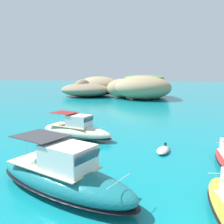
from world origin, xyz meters
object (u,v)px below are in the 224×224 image
object	(u,v)px
motorboat_cream	(76,130)
islet_small	(92,88)
motorboat_teal	(63,176)
dinghy_tender	(163,150)
islet_large	(142,88)

from	to	relation	value
motorboat_cream	islet_small	bearing A→B (deg)	106.10
islet_small	motorboat_teal	size ratio (longest dim) A/B	1.80
islet_small	dinghy_tender	xyz separation A→B (m)	(24.68, -53.43, -2.44)
dinghy_tender	motorboat_cream	bearing A→B (deg)	164.09
motorboat_cream	islet_large	bearing A→B (deg)	87.08
dinghy_tender	islet_small	bearing A→B (deg)	114.79
islet_large	dinghy_tender	size ratio (longest dim) A/B	8.30
motorboat_cream	dinghy_tender	size ratio (longest dim) A/B	3.43
motorboat_teal	dinghy_tender	distance (m)	11.34
motorboat_cream	dinghy_tender	bearing A→B (deg)	-15.91
motorboat_teal	motorboat_cream	world-z (taller)	motorboat_teal
motorboat_teal	motorboat_cream	xyz separation A→B (m)	(-4.09, 12.46, -0.17)
islet_large	motorboat_cream	size ratio (longest dim) A/B	2.42
islet_large	motorboat_cream	bearing A→B (deg)	-92.92
motorboat_teal	dinghy_tender	size ratio (longest dim) A/B	4.05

